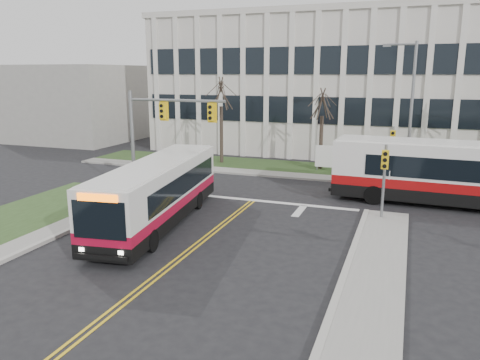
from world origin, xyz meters
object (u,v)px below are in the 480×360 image
at_px(bus_main, 158,194).
at_px(bus_cross, 455,175).
at_px(streetlight, 409,104).
at_px(directory_sign, 325,157).

xyz_separation_m(bus_main, bus_cross, (13.77, 8.29, 0.23)).
height_order(streetlight, bus_main, streetlight).
xyz_separation_m(streetlight, bus_cross, (2.72, -5.31, -3.46)).
relative_size(bus_main, bus_cross, 0.87).
bearing_deg(bus_main, directory_sign, 61.91).
xyz_separation_m(directory_sign, bus_main, (-5.52, -14.90, 0.34)).
height_order(streetlight, directory_sign, streetlight).
bearing_deg(streetlight, bus_cross, -62.86).
bearing_deg(directory_sign, streetlight, -13.23).
bearing_deg(streetlight, directory_sign, 166.77).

